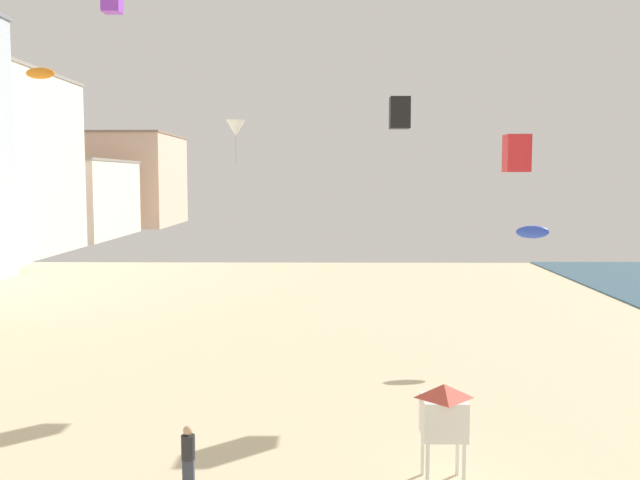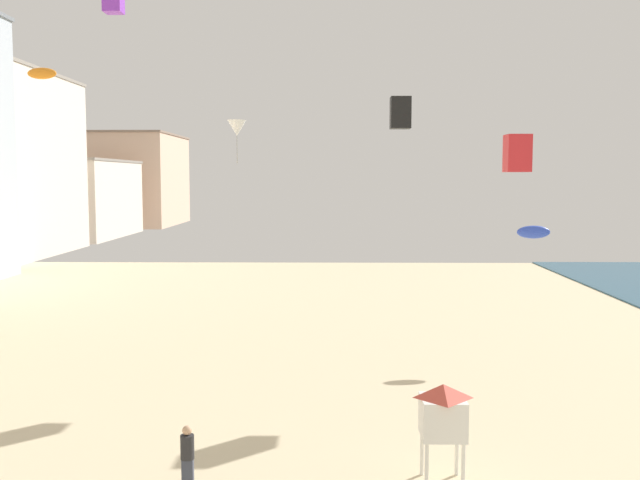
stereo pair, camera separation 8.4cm
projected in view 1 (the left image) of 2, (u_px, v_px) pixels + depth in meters
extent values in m
cube|color=silver|center=(76.00, 200.00, 90.98)|extent=(11.26, 20.29, 9.70)
cube|color=gray|center=(75.00, 161.00, 90.54)|extent=(11.49, 20.69, 0.30)
cube|color=beige|center=(128.00, 181.00, 114.72)|extent=(15.09, 21.24, 14.36)
cube|color=#89715E|center=(127.00, 135.00, 114.07)|extent=(15.39, 21.66, 0.30)
cube|color=#383D4C|center=(189.00, 475.00, 17.41)|extent=(0.28, 0.18, 0.80)
cylinder|color=#262628|center=(188.00, 447.00, 17.35)|extent=(0.34, 0.34, 0.60)
sphere|color=tan|center=(188.00, 431.00, 17.31)|extent=(0.24, 0.24, 0.24)
cylinder|color=white|center=(428.00, 466.00, 17.41)|extent=(0.10, 0.10, 1.20)
cylinder|color=white|center=(464.00, 467.00, 17.40)|extent=(0.10, 0.10, 1.20)
cylinder|color=white|center=(423.00, 452.00, 18.31)|extent=(0.10, 0.10, 1.20)
cylinder|color=white|center=(457.00, 452.00, 18.30)|extent=(0.10, 0.10, 1.20)
cube|color=white|center=(444.00, 417.00, 17.76)|extent=(1.10, 1.10, 1.00)
pyramid|color=#D14C3D|center=(444.00, 391.00, 17.70)|extent=(1.10, 1.10, 0.35)
ellipsoid|color=blue|center=(533.00, 232.00, 31.47)|extent=(1.49, 0.41, 0.58)
cube|color=black|center=(400.00, 113.00, 30.72)|extent=(0.87, 0.87, 1.37)
cube|color=red|center=(517.00, 153.00, 27.87)|extent=(0.94, 0.94, 1.48)
ellipsoid|color=orange|center=(40.00, 73.00, 41.29)|extent=(1.72, 0.48, 0.67)
cone|color=white|center=(236.00, 128.00, 42.02)|extent=(1.14, 1.14, 0.93)
cylinder|color=#A4A4A4|center=(236.00, 150.00, 42.13)|extent=(0.06, 0.06, 1.65)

